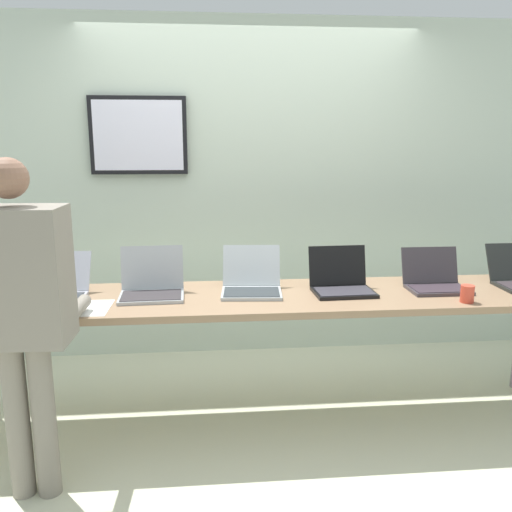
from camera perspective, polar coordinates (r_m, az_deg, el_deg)
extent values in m
cube|color=beige|center=(3.47, 1.11, -17.06)|extent=(8.00, 8.00, 0.04)
cube|color=silver|center=(4.17, -0.54, 6.89)|extent=(8.00, 0.06, 2.58)
cube|color=black|center=(4.12, -12.46, 12.49)|extent=(0.71, 0.05, 0.56)
cube|color=white|center=(4.10, -12.48, 12.49)|extent=(0.65, 0.02, 0.50)
cube|color=#8E6F52|center=(3.16, 1.17, -4.52)|extent=(3.73, 0.70, 0.04)
cube|color=#AAADBC|center=(3.25, -21.11, -4.33)|extent=(0.37, 0.26, 0.02)
cube|color=#292E32|center=(3.24, -21.20, -4.19)|extent=(0.34, 0.21, 0.00)
cube|color=#AAADBC|center=(3.40, -20.33, -1.53)|extent=(0.37, 0.14, 0.22)
cube|color=white|center=(3.40, -20.31, -1.55)|extent=(0.34, 0.12, 0.19)
cube|color=#ADB4BB|center=(3.14, -11.11, -4.28)|extent=(0.38, 0.28, 0.02)
cube|color=#312D30|center=(3.13, -11.14, -4.14)|extent=(0.35, 0.23, 0.00)
cube|color=#ADB4BB|center=(3.26, -11.05, -1.19)|extent=(0.37, 0.07, 0.26)
cube|color=#31593B|center=(3.26, -11.04, -1.19)|extent=(0.34, 0.05, 0.23)
cube|color=#AFB7BB|center=(3.15, -0.48, -4.00)|extent=(0.37, 0.29, 0.02)
cube|color=#2B3134|center=(3.14, -0.48, -3.86)|extent=(0.34, 0.24, 0.00)
cube|color=#AFB7BB|center=(3.30, -0.49, -0.99)|extent=(0.36, 0.15, 0.24)
cube|color=black|center=(3.31, -0.49, -1.00)|extent=(0.33, 0.13, 0.21)
cube|color=black|center=(3.21, 9.37, -3.85)|extent=(0.37, 0.26, 0.02)
cube|color=#323037|center=(3.20, 9.44, -3.71)|extent=(0.34, 0.21, 0.00)
cube|color=black|center=(3.32, 8.69, -1.00)|extent=(0.36, 0.08, 0.24)
cube|color=#395078|center=(3.33, 8.68, -1.00)|extent=(0.33, 0.07, 0.21)
cube|color=#3B363B|center=(3.41, 18.94, -3.43)|extent=(0.36, 0.23, 0.02)
cube|color=#342931|center=(3.40, 19.03, -3.28)|extent=(0.33, 0.18, 0.00)
cube|color=#3B363B|center=(3.51, 18.08, -0.92)|extent=(0.36, 0.08, 0.22)
cube|color=#2D5B2F|center=(3.52, 18.06, -0.92)|extent=(0.33, 0.06, 0.19)
cube|color=#32653D|center=(3.81, 25.76, -0.54)|extent=(0.31, 0.09, 0.20)
cylinder|color=gray|center=(2.86, -24.17, -15.71)|extent=(0.11, 0.11, 0.78)
cylinder|color=gray|center=(2.82, -21.74, -15.92)|extent=(0.11, 0.11, 0.78)
cube|color=gray|center=(2.59, -24.23, -1.96)|extent=(0.45, 0.28, 0.62)
sphere|color=#8B624C|center=(2.53, -25.09, 7.56)|extent=(0.18, 0.18, 0.18)
cylinder|color=gray|center=(2.98, -24.80, -5.33)|extent=(0.08, 0.32, 0.07)
cylinder|color=gray|center=(2.87, -18.65, -5.46)|extent=(0.08, 0.32, 0.07)
cylinder|color=#D3432F|center=(3.23, 21.68, -3.78)|extent=(0.08, 0.08, 0.10)
cube|color=white|center=(3.04, -17.32, -5.34)|extent=(0.22, 0.30, 0.00)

